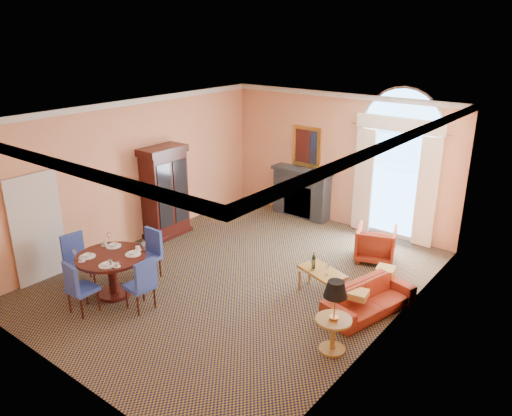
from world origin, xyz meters
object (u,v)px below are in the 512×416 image
Objects in this scene: armoire at (165,193)px; armchair at (376,244)px; coffee_table at (322,272)px; side_table at (334,308)px; sofa at (369,299)px; dining_table at (112,266)px.

armchair is (4.46, 1.76, -0.65)m from armoire.
coffee_table reaches higher than armchair.
armchair is at bearing 104.67° from side_table.
armchair is (-0.81, 1.95, 0.11)m from sofa.
dining_table is 5.31m from armchair.
side_table reaches higher than dining_table.
sofa is 2.16× the size of armchair.
armoire is 2.88m from dining_table.
sofa is (5.27, -0.19, -0.77)m from armoire.
armchair is at bearing 21.49° from armoire.
sofa is 1.74× the size of coffee_table.
sofa is 1.50× the size of side_table.
armoire is at bearing 163.95° from side_table.
armoire reaches higher than side_table.
coffee_table is (4.28, -0.13, -0.60)m from armoire.
armoire is 2.63× the size of armchair.
sofa is 1.01m from coffee_table.
armchair is 0.70× the size of side_table.
dining_table is 4.12m from side_table.
armchair is 0.81× the size of coffee_table.
dining_table is 0.72× the size of sofa.
side_table is (3.99, 0.99, 0.16)m from dining_table.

